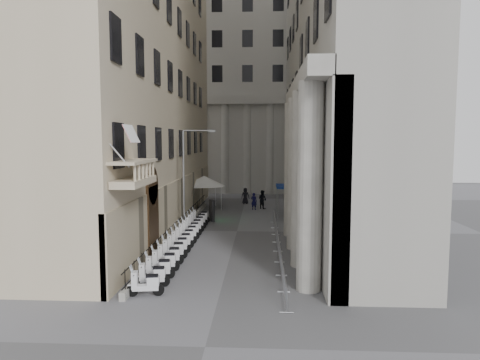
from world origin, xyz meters
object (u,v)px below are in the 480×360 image
object	(u,v)px
street_lamp	(187,172)
pedestrian_a	(254,201)
security_tent	(209,182)
pedestrian_b	(262,199)
info_kiosk	(212,210)
scooter_0	(146,296)

from	to	relation	value
street_lamp	pedestrian_a	distance (m)	12.64
security_tent	pedestrian_b	xyz separation A→B (m)	(5.63, 0.55, -1.94)
info_kiosk	scooter_0	bearing A→B (deg)	-115.93
street_lamp	pedestrian_b	world-z (taller)	street_lamp
scooter_0	pedestrian_a	world-z (taller)	pedestrian_a
security_tent	scooter_0	bearing A→B (deg)	-89.59
pedestrian_a	pedestrian_b	bearing A→B (deg)	-117.71
street_lamp	pedestrian_a	bearing A→B (deg)	66.18
scooter_0	info_kiosk	world-z (taller)	info_kiosk
security_tent	info_kiosk	distance (m)	6.96
scooter_0	info_kiosk	size ratio (longest dim) A/B	0.78
scooter_0	pedestrian_b	world-z (taller)	pedestrian_b
street_lamp	pedestrian_a	size ratio (longest dim) A/B	4.54
scooter_0	pedestrian_a	size ratio (longest dim) A/B	0.85
pedestrian_a	pedestrian_b	xyz separation A→B (m)	(0.88, 0.71, 0.10)
info_kiosk	pedestrian_a	world-z (taller)	info_kiosk
security_tent	info_kiosk	world-z (taller)	security_tent
scooter_0	security_tent	world-z (taller)	security_tent
security_tent	pedestrian_b	distance (m)	5.98
security_tent	street_lamp	size ratio (longest dim) A/B	0.54
pedestrian_a	scooter_0	bearing A→B (deg)	103.08
pedestrian_a	pedestrian_b	world-z (taller)	pedestrian_b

